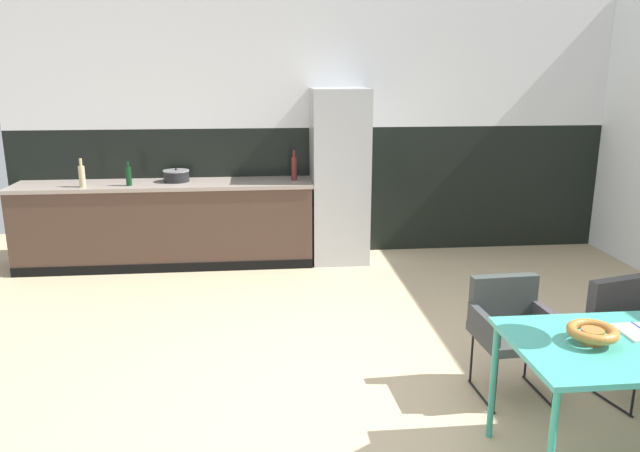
# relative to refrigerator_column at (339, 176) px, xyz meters

# --- Properties ---
(ground_plane) EXTENTS (9.25, 9.25, 0.00)m
(ground_plane) POSITION_rel_refrigerator_column_xyz_m (-0.17, -3.14, -0.95)
(ground_plane) COLOR tan
(back_wall_splashback_dark) EXTENTS (6.91, 0.12, 1.46)m
(back_wall_splashback_dark) POSITION_rel_refrigerator_column_xyz_m (-0.17, 0.36, -0.22)
(back_wall_splashback_dark) COLOR black
(back_wall_splashback_dark) RESTS_ON ground
(back_wall_panel_upper) EXTENTS (6.91, 0.12, 1.46)m
(back_wall_panel_upper) POSITION_rel_refrigerator_column_xyz_m (-0.17, 0.36, 1.24)
(back_wall_panel_upper) COLOR white
(back_wall_panel_upper) RESTS_ON back_wall_splashback_dark
(kitchen_counter) EXTENTS (3.18, 0.63, 0.92)m
(kitchen_counter) POSITION_rel_refrigerator_column_xyz_m (-1.90, -0.00, -0.49)
(kitchen_counter) COLOR #473328
(kitchen_counter) RESTS_ON ground
(refrigerator_column) EXTENTS (0.61, 0.60, 1.91)m
(refrigerator_column) POSITION_rel_refrigerator_column_xyz_m (0.00, 0.00, 0.00)
(refrigerator_column) COLOR #ADAFB2
(refrigerator_column) RESTS_ON ground
(armchair_corner_seat) EXTENTS (0.51, 0.49, 0.77)m
(armchair_corner_seat) POSITION_rel_refrigerator_column_xyz_m (0.75, -3.00, -0.45)
(armchair_corner_seat) COLOR #383B3A
(armchair_corner_seat) RESTS_ON ground
(armchair_facing_counter) EXTENTS (0.58, 0.57, 0.76)m
(armchair_facing_counter) POSITION_rel_refrigerator_column_xyz_m (1.52, -3.09, -0.47)
(armchair_facing_counter) COLOR #383B3A
(armchair_facing_counter) RESTS_ON ground
(fruit_bowl) EXTENTS (0.26, 0.26, 0.09)m
(fruit_bowl) POSITION_rel_refrigerator_column_xyz_m (0.80, -3.85, -0.15)
(fruit_bowl) COLOR #B2662D
(fruit_bowl) RESTS_ON dining_table
(cooking_pot) EXTENTS (0.28, 0.28, 0.15)m
(cooking_pot) POSITION_rel_refrigerator_column_xyz_m (-1.78, 0.06, 0.03)
(cooking_pot) COLOR black
(cooking_pot) RESTS_ON kitchen_counter
(bottle_spice_small) EXTENTS (0.06, 0.06, 0.30)m
(bottle_spice_small) POSITION_rel_refrigerator_column_xyz_m (-2.70, -0.16, 0.08)
(bottle_spice_small) COLOR tan
(bottle_spice_small) RESTS_ON kitchen_counter
(bottle_oil_tall) EXTENTS (0.06, 0.06, 0.33)m
(bottle_oil_tall) POSITION_rel_refrigerator_column_xyz_m (-0.50, 0.02, 0.10)
(bottle_oil_tall) COLOR maroon
(bottle_oil_tall) RESTS_ON kitchen_counter
(bottle_wine_green) EXTENTS (0.06, 0.06, 0.25)m
(bottle_wine_green) POSITION_rel_refrigerator_column_xyz_m (-2.24, -0.13, 0.07)
(bottle_wine_green) COLOR #0F3319
(bottle_wine_green) RESTS_ON kitchen_counter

